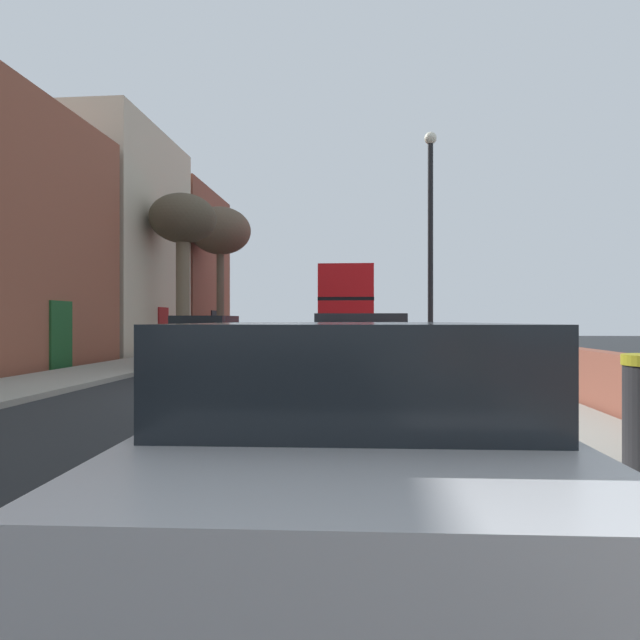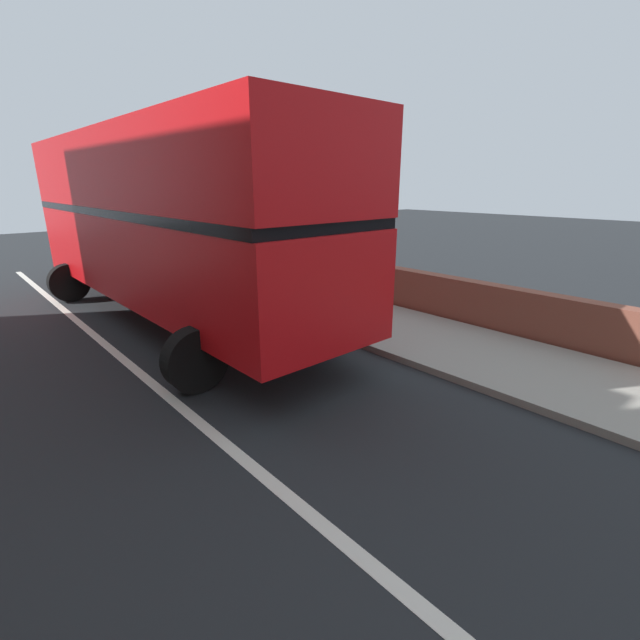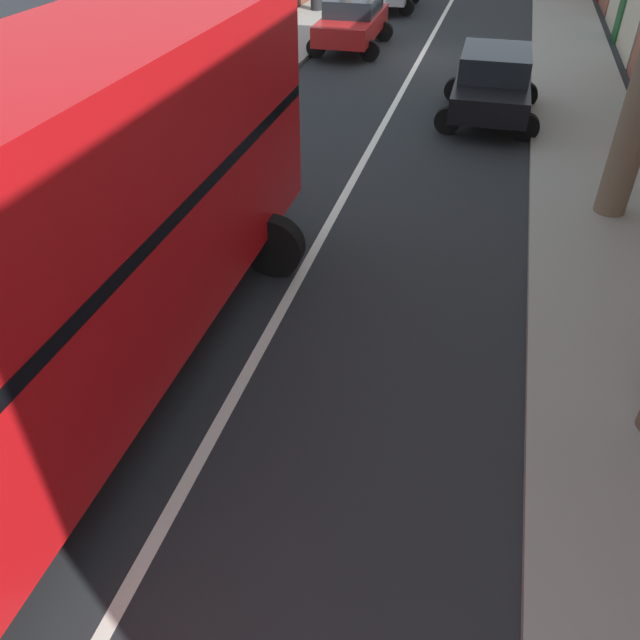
{
  "view_description": "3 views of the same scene",
  "coord_description": "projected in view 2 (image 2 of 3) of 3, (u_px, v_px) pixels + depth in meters",
  "views": [
    {
      "loc": [
        2.6,
        -11.03,
        1.52
      ],
      "look_at": [
        0.45,
        14.03,
        1.53
      ],
      "focal_mm": 29.6,
      "sensor_mm": 36.0,
      "label": 1
    },
    {
      "loc": [
        -2.22,
        8.28,
        3.04
      ],
      "look_at": [
        1.85,
        12.85,
        1.12
      ],
      "focal_mm": 24.59,
      "sensor_mm": 36.0,
      "label": 2
    },
    {
      "loc": [
        -2.6,
        22.31,
        5.6
      ],
      "look_at": [
        -0.99,
        16.47,
        1.02
      ],
      "focal_mm": 35.06,
      "sensor_mm": 36.0,
      "label": 3
    }
  ],
  "objects": [
    {
      "name": "double_decker_bus",
      "position": [
        164.0,
        216.0,
        9.41
      ],
      "size": [
        3.61,
        10.62,
        4.06
      ],
      "color": "red",
      "rests_on": "ground"
    }
  ]
}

